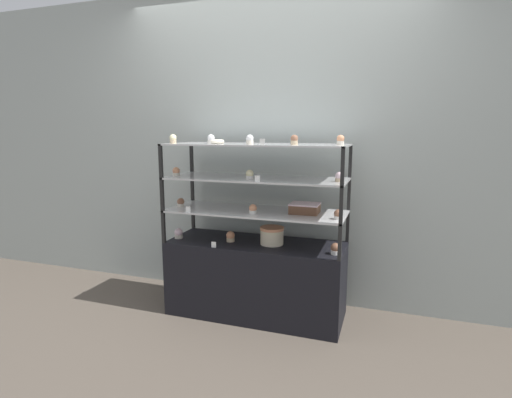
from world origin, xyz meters
name	(u,v)px	position (x,y,z in m)	size (l,w,h in m)	color
ground_plane	(256,313)	(0.00, 0.00, 0.00)	(20.00, 20.00, 0.00)	brown
back_wall	(271,147)	(0.00, 0.40, 1.30)	(8.00, 0.05, 2.60)	#A8B2AD
display_base	(256,278)	(0.00, 0.00, 0.29)	(1.36, 0.51, 0.59)	black
display_riser_lower	(256,212)	(0.00, 0.00, 0.82)	(1.36, 0.51, 0.25)	black
display_riser_middle	(256,179)	(0.00, 0.00, 1.08)	(1.36, 0.51, 0.25)	black
display_riser_upper	(256,146)	(0.00, 0.00, 1.33)	(1.36, 0.51, 0.25)	black
layer_cake_centerpiece	(272,236)	(0.13, -0.01, 0.65)	(0.18, 0.18, 0.13)	beige
sheet_cake_frosted	(305,208)	(0.37, 0.02, 0.87)	(0.21, 0.18, 0.07)	brown
cupcake_0	(179,233)	(-0.63, -0.09, 0.62)	(0.07, 0.07, 0.08)	beige
cupcake_1	(230,237)	(-0.20, -0.04, 0.62)	(0.07, 0.07, 0.08)	#CCB28C
cupcake_2	(335,249)	(0.62, -0.11, 0.62)	(0.07, 0.07, 0.08)	white
price_tag_0	(214,245)	(-0.25, -0.23, 0.61)	(0.04, 0.00, 0.04)	white
cupcake_3	(181,202)	(-0.62, -0.05, 0.87)	(0.06, 0.06, 0.07)	beige
cupcake_4	(253,209)	(0.01, -0.11, 0.87)	(0.06, 0.06, 0.07)	white
cupcake_5	(338,215)	(0.63, -0.11, 0.87)	(0.06, 0.06, 0.07)	white
price_tag_1	(188,210)	(-0.45, -0.23, 0.86)	(0.04, 0.00, 0.04)	white
cupcake_6	(176,172)	(-0.62, -0.10, 1.12)	(0.06, 0.06, 0.07)	beige
cupcake_7	(250,175)	(-0.01, -0.11, 1.12)	(0.06, 0.06, 0.07)	white
cupcake_8	(339,177)	(0.62, -0.04, 1.12)	(0.06, 0.06, 0.07)	#CCB28C
price_tag_2	(257,179)	(0.09, -0.23, 1.11)	(0.04, 0.00, 0.04)	white
cupcake_9	(173,139)	(-0.63, -0.12, 1.37)	(0.05, 0.05, 0.07)	#CCB28C
cupcake_10	(211,139)	(-0.32, -0.09, 1.37)	(0.05, 0.05, 0.07)	white
cupcake_11	(249,140)	(0.00, -0.14, 1.37)	(0.05, 0.05, 0.07)	beige
cupcake_12	(294,140)	(0.31, -0.08, 1.37)	(0.05, 0.05, 0.07)	#CCB28C
cupcake_13	(340,140)	(0.62, -0.05, 1.37)	(0.05, 0.05, 0.07)	beige
price_tag_3	(262,142)	(0.12, -0.23, 1.36)	(0.04, 0.00, 0.04)	white
donut_glazed	(216,141)	(-0.30, -0.05, 1.36)	(0.13, 0.13, 0.03)	#EFE5CC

